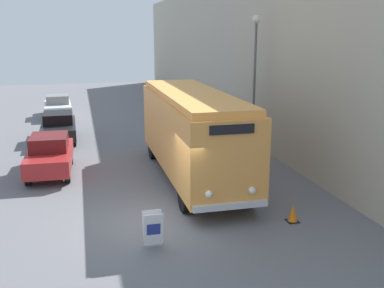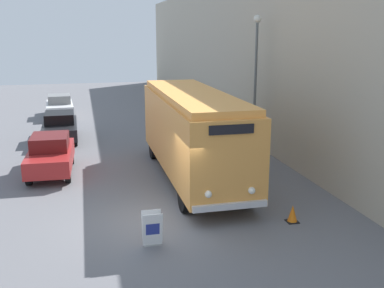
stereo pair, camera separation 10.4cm
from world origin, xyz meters
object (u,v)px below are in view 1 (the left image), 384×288
parked_car_near (50,155)px  streetlamp (255,66)px  parked_car_mid (59,127)px  vintage_bus (192,130)px  traffic_cone (293,213)px  parked_car_far (58,106)px  sign_board (153,229)px

parked_car_near → streetlamp: bearing=8.0°
parked_car_mid → vintage_bus: bearing=-56.8°
vintage_bus → streetlamp: (3.75, 3.02, 2.23)m
parked_car_mid → parked_car_near: bearing=-92.3°
traffic_cone → parked_car_far: bearing=110.8°
streetlamp → parked_car_mid: (-9.18, 4.95, -3.42)m
vintage_bus → sign_board: (-2.47, -5.41, -1.50)m
parked_car_near → parked_car_far: (-0.20, 13.41, -0.07)m
parked_car_far → traffic_cone: bearing=-72.5°
vintage_bus → streetlamp: streetlamp is taller
sign_board → parked_car_far: (-3.29, 20.83, 0.28)m
vintage_bus → parked_car_near: size_ratio=2.35×
vintage_bus → traffic_cone: 5.55m
streetlamp → parked_car_far: size_ratio=1.54×
vintage_bus → streetlamp: size_ratio=1.47×
parked_car_far → parked_car_near: bearing=-92.5°
traffic_cone → streetlamp: bearing=77.4°
sign_board → streetlamp: 11.12m
vintage_bus → parked_car_mid: (-5.43, 7.97, -1.19)m
sign_board → parked_car_near: 8.04m
vintage_bus → traffic_cone: size_ratio=17.29×
parked_car_far → traffic_cone: size_ratio=7.64×
parked_car_mid → traffic_cone: bearing=-61.1°
vintage_bus → sign_board: bearing=-114.5°
sign_board → parked_car_near: (-3.09, 7.41, 0.34)m
parked_car_near → parked_car_far: bearing=92.6°
sign_board → traffic_cone: sign_board is taller
parked_car_mid → sign_board: bearing=-78.6°
sign_board → parked_car_far: bearing=99.0°
parked_car_far → streetlamp: bearing=-55.8°
parked_car_mid → traffic_cone: parked_car_mid is taller
vintage_bus → streetlamp: bearing=38.9°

